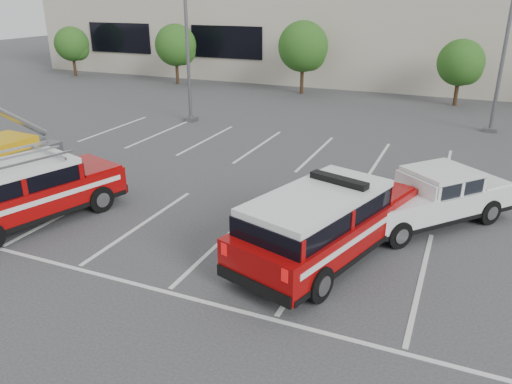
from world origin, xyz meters
TOP-DOWN VIEW (x-y plane):
  - ground at (0.00, 0.00)m, footprint 120.00×120.00m
  - stall_markings at (0.00, 4.50)m, footprint 23.00×15.00m
  - convention_building at (0.18, 31.86)m, footprint 60.00×16.99m
  - tree_far_left at (-24.91, 22.05)m, footprint 2.77×2.77m
  - tree_left at (-14.91, 22.05)m, footprint 3.07×3.07m
  - tree_mid_left at (-4.91, 22.05)m, footprint 3.37×3.37m
  - tree_mid_right at (5.09, 22.05)m, footprint 2.77×2.77m
  - light_pole_left at (-8.00, 12.00)m, footprint 0.90×0.60m
  - light_pole_mid at (7.00, 16.00)m, footprint 0.90×0.60m
  - fire_chief_suv at (2.91, 0.26)m, footprint 3.86×6.36m
  - white_pickup at (5.12, 3.48)m, footprint 4.94×5.32m
  - ladder_suv at (-5.96, -1.19)m, footprint 3.62×5.82m

SIDE VIEW (x-z plane):
  - ground at x=0.00m, z-range 0.00..0.00m
  - stall_markings at x=0.00m, z-range 0.00..0.01m
  - white_pickup at x=5.12m, z-range -0.17..1.49m
  - ladder_suv at x=-5.96m, z-range -0.21..1.93m
  - fire_chief_suv at x=2.91m, z-range -0.19..1.91m
  - tree_far_left at x=-24.91m, z-range 0.51..4.50m
  - tree_mid_right at x=5.09m, z-range 0.51..4.50m
  - tree_left at x=-14.91m, z-range 0.56..4.98m
  - tree_mid_left at x=-4.91m, z-range 0.62..5.46m
  - convention_building at x=0.18m, z-range -1.88..11.32m
  - light_pole_left at x=-8.00m, z-range 0.07..10.31m
  - light_pole_mid at x=7.00m, z-range 0.07..10.31m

